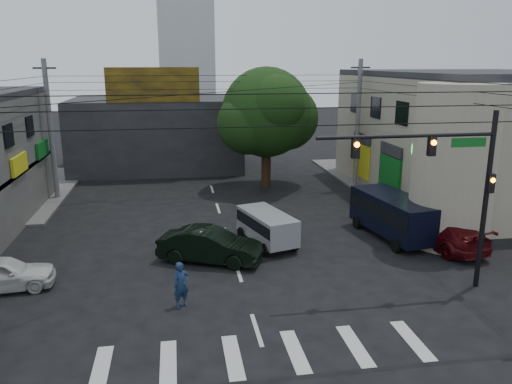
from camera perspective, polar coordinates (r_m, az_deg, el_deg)
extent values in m
plane|color=black|center=(20.46, -1.32, -11.32)|extent=(160.00, 160.00, 0.00)
cube|color=#514F4C|center=(42.57, 19.77, 1.69)|extent=(16.00, 16.00, 0.15)
cube|color=#A19280|center=(37.70, 23.91, 5.81)|extent=(14.00, 18.00, 8.00)
cylinder|color=#A19280|center=(26.49, 21.62, 2.80)|extent=(4.00, 4.00, 8.00)
cube|color=#232326|center=(44.65, -11.20, 6.66)|extent=(14.00, 10.00, 6.00)
cube|color=olive|center=(39.40, -11.71, 11.90)|extent=(7.00, 0.30, 2.60)
cylinder|color=black|center=(36.46, 1.16, 3.93)|extent=(0.70, 0.70, 4.40)
sphere|color=black|center=(36.00, 1.19, 9.10)|extent=(6.40, 6.40, 6.40)
cylinder|color=black|center=(21.68, 24.75, -1.05)|extent=(0.20, 0.20, 7.20)
cylinder|color=black|center=(19.40, 16.94, 6.14)|extent=(7.00, 0.14, 0.14)
cube|color=black|center=(19.92, 19.45, 4.98)|extent=(0.28, 0.22, 0.75)
cube|color=black|center=(18.67, 11.31, 4.93)|extent=(0.28, 0.22, 0.75)
sphere|color=orange|center=(19.78, 19.68, 5.33)|extent=(0.20, 0.20, 0.20)
sphere|color=orange|center=(18.52, 11.48, 5.32)|extent=(0.20, 0.20, 0.20)
cube|color=#0D601C|center=(20.67, 23.14, 5.24)|extent=(1.40, 0.06, 0.35)
cylinder|color=#59595B|center=(35.42, -22.40, 6.45)|extent=(0.32, 0.32, 9.20)
cylinder|color=#59595B|center=(36.88, 11.54, 7.53)|extent=(0.32, 0.32, 9.20)
imported|color=black|center=(23.16, -5.27, -6.11)|extent=(5.07, 5.94, 1.56)
imported|color=silver|center=(22.78, -27.10, -8.32)|extent=(2.44, 4.40, 1.39)
imported|color=#4D0B0E|center=(26.51, 20.34, -4.33)|extent=(4.49, 6.20, 1.52)
imported|color=#162A4E|center=(19.17, -8.55, -10.44)|extent=(0.99, 0.95, 1.76)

